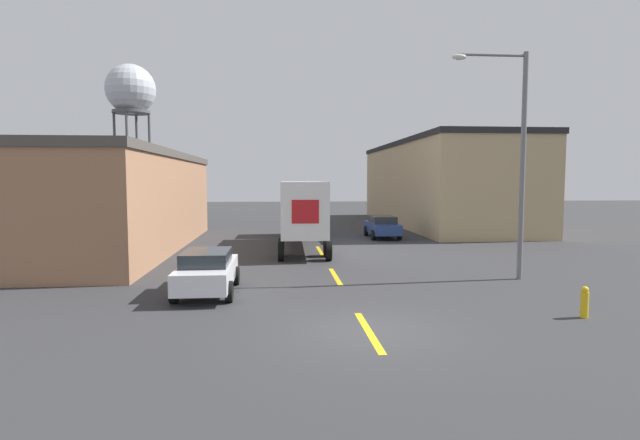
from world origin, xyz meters
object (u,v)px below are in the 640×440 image
(water_tower, at_px, (131,91))
(street_lamp, at_px, (515,149))
(fire_hydrant, at_px, (584,302))
(parked_car_left_near, at_px, (207,271))
(parked_car_right_far, at_px, (382,226))
(semi_truck, at_px, (302,208))

(water_tower, distance_m, street_lamp, 47.12)
(water_tower, bearing_deg, fire_hydrant, -60.79)
(fire_hydrant, bearing_deg, parked_car_left_near, 160.08)
(parked_car_left_near, height_order, street_lamp, street_lamp)
(parked_car_right_far, bearing_deg, semi_truck, -147.35)
(semi_truck, distance_m, water_tower, 34.89)
(semi_truck, height_order, parked_car_right_far, semi_truck)
(semi_truck, height_order, water_tower, water_tower)
(fire_hydrant, bearing_deg, semi_truck, 113.81)
(semi_truck, bearing_deg, parked_car_left_near, -106.08)
(street_lamp, bearing_deg, water_tower, 123.12)
(parked_car_right_far, relative_size, street_lamp, 0.50)
(parked_car_right_far, relative_size, parked_car_left_near, 1.00)
(semi_truck, bearing_deg, street_lamp, -53.24)
(parked_car_left_near, height_order, fire_hydrant, parked_car_left_near)
(water_tower, relative_size, fire_hydrant, 18.36)
(water_tower, xyz_separation_m, fire_hydrant, (24.80, -44.35, -13.27))
(parked_car_left_near, bearing_deg, parked_car_right_far, 59.24)
(parked_car_left_near, distance_m, water_tower, 44.48)
(semi_truck, relative_size, fire_hydrant, 14.72)
(parked_car_right_far, xyz_separation_m, street_lamp, (2.10, -14.53, 4.32))
(parked_car_left_near, xyz_separation_m, water_tower, (-13.66, 40.31, 12.92))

